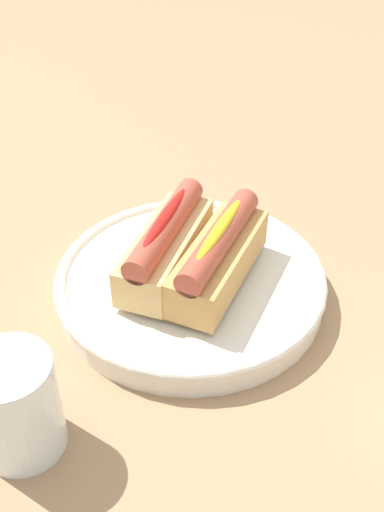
{
  "coord_description": "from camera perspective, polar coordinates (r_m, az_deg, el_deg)",
  "views": [
    {
      "loc": [
        0.42,
        0.26,
        0.42
      ],
      "look_at": [
        0.02,
        0.0,
        0.05
      ],
      "focal_mm": 42.78,
      "sensor_mm": 36.0,
      "label": 1
    }
  ],
  "objects": [
    {
      "name": "serving_bowl",
      "position": [
        0.62,
        0.0,
        -2.5
      ],
      "size": [
        0.27,
        0.27,
        0.03
      ],
      "color": "silver",
      "rests_on": "ground_plane"
    },
    {
      "name": "hotdog_back",
      "position": [
        0.59,
        2.52,
        0.03
      ],
      "size": [
        0.16,
        0.07,
        0.06
      ],
      "color": "tan",
      "rests_on": "serving_bowl"
    },
    {
      "name": "ground_plane",
      "position": [
        0.65,
        0.96,
        -2.46
      ],
      "size": [
        2.4,
        2.4,
        0.0
      ],
      "primitive_type": "plane",
      "color": "#9E7A56"
    },
    {
      "name": "hotdog_front",
      "position": [
        0.6,
        -2.46,
        1.14
      ],
      "size": [
        0.16,
        0.08,
        0.06
      ],
      "color": "#DBB270",
      "rests_on": "serving_bowl"
    },
    {
      "name": "water_glass",
      "position": [
        0.5,
        -16.1,
        -13.47
      ],
      "size": [
        0.07,
        0.07,
        0.09
      ],
      "color": "white",
      "rests_on": "ground_plane"
    }
  ]
}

